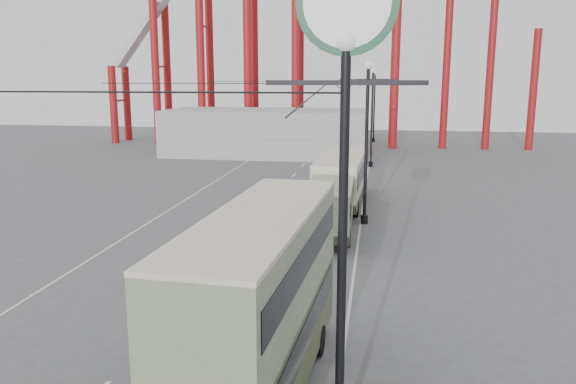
% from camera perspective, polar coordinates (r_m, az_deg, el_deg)
% --- Properties ---
extents(ground, '(160.00, 160.00, 0.00)m').
position_cam_1_polar(ground, '(17.75, -13.32, -17.05)').
color(ground, '#525255').
rests_on(ground, ground).
extents(road_markings, '(12.52, 120.00, 0.01)m').
position_cam_1_polar(road_markings, '(35.76, -2.59, -2.09)').
color(road_markings, silver).
rests_on(road_markings, ground).
extents(lamp_post_near, '(3.20, 0.44, 10.80)m').
position_cam_1_polar(lamp_post_near, '(11.36, 5.83, 8.78)').
color(lamp_post_near, black).
rests_on(lamp_post_near, ground).
extents(lamp_post_mid, '(3.20, 0.44, 9.32)m').
position_cam_1_polar(lamp_post_mid, '(32.55, 7.96, 4.82)').
color(lamp_post_mid, black).
rests_on(lamp_post_mid, ground).
extents(lamp_post_far, '(3.20, 0.44, 9.32)m').
position_cam_1_polar(lamp_post_far, '(54.46, 8.52, 7.44)').
color(lamp_post_far, black).
rests_on(lamp_post_far, ground).
extents(lamp_post_distant, '(3.20, 0.44, 9.32)m').
position_cam_1_polar(lamp_post_distant, '(76.42, 8.76, 8.55)').
color(lamp_post_distant, black).
rests_on(lamp_post_distant, ground).
extents(fairground_shed, '(22.00, 10.00, 5.00)m').
position_cam_1_polar(fairground_shed, '(62.82, -2.14, 6.08)').
color(fairground_shed, '#A8A8A3').
rests_on(fairground_shed, ground).
extents(double_decker_bus, '(2.93, 9.60, 5.09)m').
position_cam_1_polar(double_decker_bus, '(14.73, -2.64, -10.59)').
color(double_decker_bus, '#353F22').
rests_on(double_decker_bus, ground).
extents(single_decker_green, '(2.56, 10.38, 2.92)m').
position_cam_1_polar(single_decker_green, '(31.78, 4.48, -0.80)').
color(single_decker_green, gray).
rests_on(single_decker_green, ground).
extents(single_decker_cream, '(3.14, 10.95, 3.38)m').
position_cam_1_polar(single_decker_cream, '(38.02, 5.55, 1.60)').
color(single_decker_cream, beige).
rests_on(single_decker_cream, ground).
extents(pedestrian, '(0.72, 0.65, 1.66)m').
position_cam_1_polar(pedestrian, '(20.89, -8.15, -9.85)').
color(pedestrian, black).
rests_on(pedestrian, ground).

